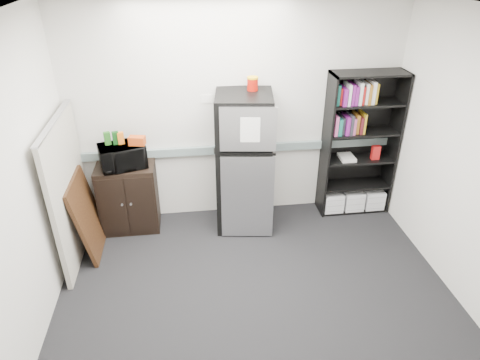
{
  "coord_description": "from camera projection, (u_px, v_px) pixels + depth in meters",
  "views": [
    {
      "loc": [
        -0.58,
        -3.09,
        3.14
      ],
      "look_at": [
        -0.07,
        0.9,
        0.91
      ],
      "focal_mm": 32.0,
      "sensor_mm": 36.0,
      "label": 1
    }
  ],
  "objects": [
    {
      "name": "bookshelf",
      "position": [
        359.0,
        146.0,
        5.35
      ],
      "size": [
        0.9,
        0.34,
        1.85
      ],
      "color": "black",
      "rests_on": "floor"
    },
    {
      "name": "refrigerator",
      "position": [
        244.0,
        163.0,
        5.09
      ],
      "size": [
        0.71,
        0.74,
        1.69
      ],
      "rotation": [
        0.0,
        0.0,
        -0.13
      ],
      "color": "black",
      "rests_on": "floor"
    },
    {
      "name": "wall_back",
      "position": [
        236.0,
        114.0,
        5.13
      ],
      "size": [
        4.0,
        0.02,
        2.7
      ],
      "primitive_type": "cube",
      "color": "silver",
      "rests_on": "floor"
    },
    {
      "name": "wall_note",
      "position": [
        207.0,
        99.0,
        4.99
      ],
      "size": [
        0.14,
        0.0,
        0.1
      ],
      "primitive_type": "cube",
      "color": "white",
      "rests_on": "wall_back"
    },
    {
      "name": "snack_box_a",
      "position": [
        107.0,
        138.0,
        4.83
      ],
      "size": [
        0.08,
        0.07,
        0.15
      ],
      "primitive_type": "cube",
      "rotation": [
        0.0,
        0.0,
        0.32
      ],
      "color": "#205719",
      "rests_on": "microwave"
    },
    {
      "name": "electrical_raceway",
      "position": [
        237.0,
        149.0,
        5.32
      ],
      "size": [
        3.92,
        0.05,
        0.1
      ],
      "primitive_type": "cube",
      "color": "gray",
      "rests_on": "wall_back"
    },
    {
      "name": "cubicle_partition",
      "position": [
        69.0,
        191.0,
        4.6
      ],
      "size": [
        0.06,
        1.3,
        1.62
      ],
      "color": "#A8A395",
      "rests_on": "floor"
    },
    {
      "name": "wall_left",
      "position": [
        13.0,
        201.0,
        3.39
      ],
      "size": [
        0.02,
        3.5,
        2.7
      ],
      "primitive_type": "cube",
      "color": "silver",
      "rests_on": "floor"
    },
    {
      "name": "snack_bag",
      "position": [
        137.0,
        141.0,
        4.84
      ],
      "size": [
        0.2,
        0.13,
        0.1
      ],
      "primitive_type": "cube",
      "rotation": [
        0.0,
        0.0,
        -0.2
      ],
      "color": "#B83F12",
      "rests_on": "microwave"
    },
    {
      "name": "snack_box_b",
      "position": [
        116.0,
        138.0,
        4.84
      ],
      "size": [
        0.08,
        0.06,
        0.15
      ],
      "primitive_type": "cube",
      "rotation": [
        0.0,
        0.0,
        0.23
      ],
      "color": "#0D3B10",
      "rests_on": "microwave"
    },
    {
      "name": "snack_box_c",
      "position": [
        121.0,
        138.0,
        4.85
      ],
      "size": [
        0.08,
        0.07,
        0.14
      ],
      "primitive_type": "cube",
      "rotation": [
        0.0,
        0.0,
        0.25
      ],
      "color": "orange",
      "rests_on": "microwave"
    },
    {
      "name": "framed_poster",
      "position": [
        88.0,
        215.0,
        4.8
      ],
      "size": [
        0.22,
        0.73,
        0.93
      ],
      "rotation": [
        0.0,
        -0.19,
        0.0
      ],
      "color": "black",
      "rests_on": "floor"
    },
    {
      "name": "floor",
      "position": [
        258.0,
        303.0,
        4.27
      ],
      "size": [
        4.0,
        4.0,
        0.0
      ],
      "primitive_type": "plane",
      "color": "black",
      "rests_on": "ground"
    },
    {
      "name": "microwave",
      "position": [
        122.0,
        156.0,
        4.92
      ],
      "size": [
        0.58,
        0.47,
        0.28
      ],
      "primitive_type": "imported",
      "rotation": [
        0.0,
        0.0,
        0.3
      ],
      "color": "black",
      "rests_on": "cabinet"
    },
    {
      "name": "ceiling",
      "position": [
        266.0,
        16.0,
        2.96
      ],
      "size": [
        4.0,
        3.5,
        0.02
      ],
      "primitive_type": "cube",
      "color": "white",
      "rests_on": "wall_back"
    },
    {
      "name": "cabinet",
      "position": [
        129.0,
        197.0,
        5.21
      ],
      "size": [
        0.69,
        0.46,
        0.86
      ],
      "color": "black",
      "rests_on": "floor"
    },
    {
      "name": "coffee_can",
      "position": [
        253.0,
        83.0,
        4.76
      ],
      "size": [
        0.13,
        0.13,
        0.17
      ],
      "color": "#A51207",
      "rests_on": "refrigerator"
    }
  ]
}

